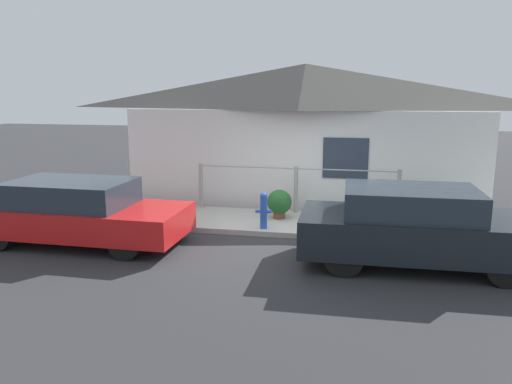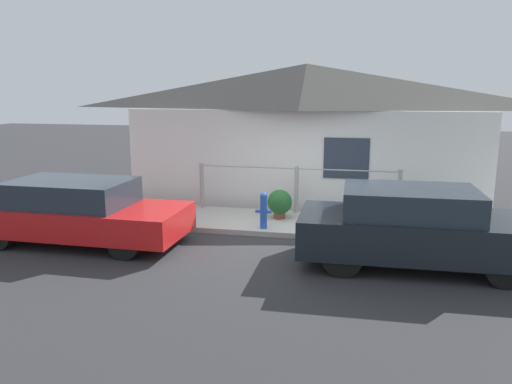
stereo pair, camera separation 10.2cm
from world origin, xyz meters
The scene contains 9 objects.
ground_plane centered at (0.00, 0.00, 0.00)m, with size 60.00×60.00×0.00m, color #2D2D30.
sidewalk centered at (0.00, 0.99, 0.06)m, with size 24.00×1.97×0.12m.
house centered at (0.00, 3.36, 2.94)m, with size 9.55×2.23×3.72m.
fence centered at (0.00, 1.82, 0.74)m, with size 4.90×0.10×1.13m.
car_left centered at (-4.03, -1.16, 0.65)m, with size 4.30×1.78×1.28m.
car_right centered at (2.50, -1.16, 0.71)m, with size 4.12×1.83×1.39m.
fire_hydrant centered at (-0.49, 0.26, 0.53)m, with size 0.35×0.16×0.79m.
potted_plant_near_hydrant centered at (-0.30, 1.18, 0.48)m, with size 0.57×0.57×0.67m.
potted_plant_by_fence centered at (-4.16, 1.35, 0.41)m, with size 0.42×0.42×0.55m.
Camera 1 is at (1.46, -9.95, 3.07)m, focal length 35.00 mm.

